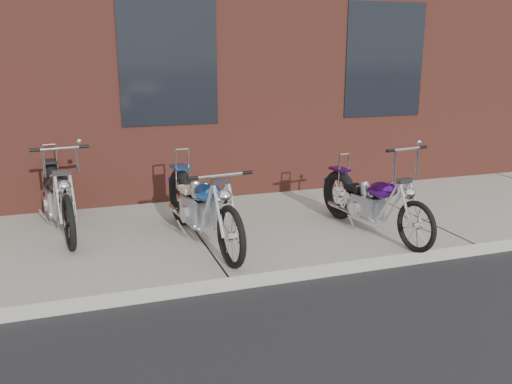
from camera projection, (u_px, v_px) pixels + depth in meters
name	position (u px, v px, depth m)	size (l,w,h in m)	color
ground	(229.00, 291.00, 5.45)	(120.00, 120.00, 0.00)	black
sidewalk	(196.00, 237.00, 6.81)	(22.00, 3.00, 0.15)	gray
chopper_purple	(372.00, 203.00, 6.68)	(0.56, 2.05, 1.16)	black
chopper_blue	(202.00, 208.00, 6.32)	(0.57, 2.31, 1.01)	black
chopper_third	(59.00, 198.00, 6.78)	(0.57, 2.27, 1.15)	black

